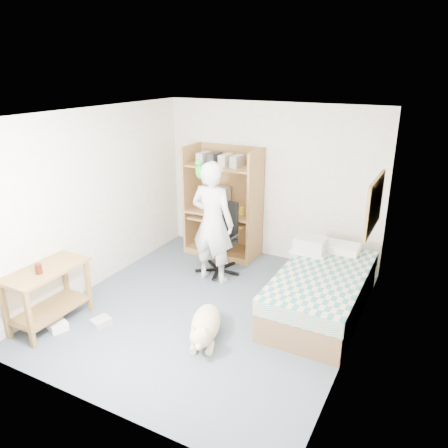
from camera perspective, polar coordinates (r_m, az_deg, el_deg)
name	(u,v)px	position (r m, az deg, el deg)	size (l,w,h in m)	color
floor	(210,309)	(5.84, -1.90, -11.02)	(4.00, 4.00, 0.00)	#444F5D
wall_back	(270,182)	(7.03, 6.08, 5.42)	(3.60, 0.02, 2.50)	beige
wall_right	(360,246)	(4.73, 17.28, -2.77)	(0.02, 4.00, 2.50)	beige
wall_left	(96,199)	(6.35, -16.33, 3.12)	(0.02, 4.00, 2.50)	beige
ceiling	(207,114)	(5.03, -2.23, 14.20)	(3.60, 4.00, 0.02)	white
computer_hutch	(224,206)	(7.20, 0.00, 2.34)	(1.20, 0.63, 1.80)	olive
bed	(322,292)	(5.77, 12.62, -8.62)	(1.02, 2.02, 0.66)	brown
side_desk	(48,288)	(5.70, -22.04, -7.75)	(0.50, 1.00, 0.75)	brown
corkboard	(375,204)	(5.51, 19.07, 2.46)	(0.04, 0.94, 0.66)	olive
office_chair	(220,248)	(6.68, -0.55, -3.11)	(0.61, 0.61, 1.08)	black
person	(212,223)	(6.22, -1.51, 0.15)	(0.65, 0.43, 1.79)	silver
parrot	(200,170)	(6.12, -3.16, 7.05)	(0.13, 0.23, 0.36)	#127F14
dog	(205,325)	(5.20, -2.48, -13.08)	(0.57, 1.00, 0.39)	tan
printer_cart	(309,263)	(6.29, 11.07, -4.98)	(0.50, 0.41, 0.59)	silver
printer	(311,244)	(6.17, 11.25, -2.56)	(0.42, 0.32, 0.18)	#B7B8B2
crt_monitor	(215,198)	(7.25, -1.16, 3.48)	(0.41, 0.43, 0.35)	beige
keyboard	(221,218)	(7.11, -0.44, 0.81)	(0.45, 0.16, 0.03)	beige
pencil_cup	(242,211)	(6.97, 2.36, 1.70)	(0.08, 0.08, 0.12)	gold
drink_glass	(39,269)	(5.47, -23.06, -5.41)	(0.08, 0.08, 0.12)	#3D1209
floor_box_a	(57,325)	(5.78, -20.98, -12.24)	(0.25, 0.20, 0.10)	white
floor_box_b	(101,322)	(5.71, -15.78, -12.17)	(0.18, 0.22, 0.08)	#AAA9A5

